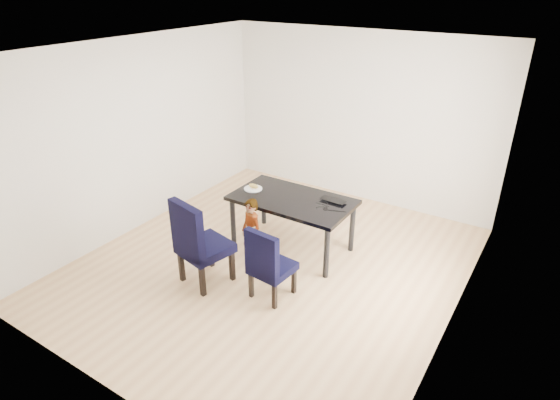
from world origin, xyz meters
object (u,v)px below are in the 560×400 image
Objects in this scene: child at (251,233)px; chair_right at (273,262)px; chair_left at (205,241)px; plate at (253,189)px; laptop at (335,199)px; dining_table at (292,223)px.

chair_right is at bearing -11.61° from child.
chair_left is 1.20m from plate.
child is 1.19m from laptop.
chair_right is at bearing 25.03° from chair_left.
child is 2.71× the size of laptop.
child reaches higher than dining_table.
laptop is (0.13, 1.28, 0.31)m from chair_right.
chair_left is 0.63m from child.
dining_table is 0.68m from laptop.
chair_left reaches higher than laptop.
plate is (-0.40, 0.61, 0.29)m from child.
plate is 0.72× the size of laptop.
dining_table is at bearing 114.84° from chair_right.
plate is at bearing 139.84° from chair_right.
plate is at bearing 108.71° from chair_left.
chair_right is at bearing 86.36° from laptop.
child is at bearing 152.06° from chair_right.
chair_left is at bearing -111.52° from dining_table.
chair_left reaches higher than chair_right.
chair_right is 3.65× the size of plate.
chair_right is (0.84, 0.19, -0.10)m from chair_left.
chair_left is at bearing -93.96° from child.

